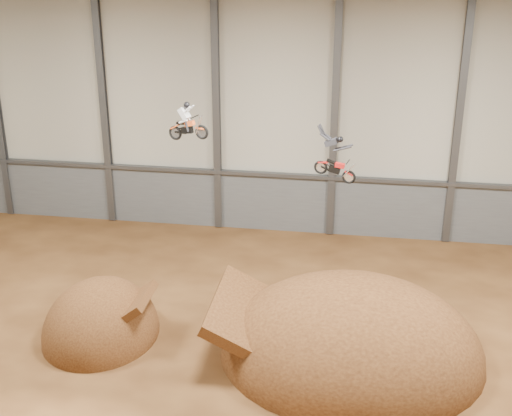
{
  "coord_description": "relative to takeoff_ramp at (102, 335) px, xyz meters",
  "views": [
    {
      "loc": [
        4.91,
        -23.73,
        17.53
      ],
      "look_at": [
        0.61,
        4.0,
        5.9
      ],
      "focal_mm": 50.0,
      "sensor_mm": 36.0,
      "label": 1
    }
  ],
  "objects": [
    {
      "name": "fmx_rider_a",
      "position": [
        3.6,
        3.15,
        9.27
      ],
      "size": [
        2.39,
        1.43,
        2.11
      ],
      "primitive_type": null,
      "rotation": [
        0.0,
        -0.16,
        -0.32
      ],
      "color": "#E45721"
    },
    {
      "name": "takeoff_ramp",
      "position": [
        0.0,
        0.0,
        0.0
      ],
      "size": [
        5.12,
        5.91,
        5.12
      ],
      "primitive_type": "ellipsoid",
      "color": "#3E210F",
      "rests_on": "ground"
    },
    {
      "name": "steel_column_4",
      "position": [
        16.16,
        12.52,
        7.0
      ],
      "size": [
        0.4,
        0.36,
        13.9
      ],
      "primitive_type": "cube",
      "color": "#47494F",
      "rests_on": "ground"
    },
    {
      "name": "steel_column_2",
      "position": [
        2.82,
        12.52,
        7.0
      ],
      "size": [
        0.4,
        0.36,
        13.9
      ],
      "primitive_type": "cube",
      "color": "#47494F",
      "rests_on": "ground"
    },
    {
      "name": "back_wall",
      "position": [
        6.16,
        12.72,
        7.0
      ],
      "size": [
        40.0,
        0.1,
        14.0
      ],
      "primitive_type": "cube",
      "color": "beige",
      "rests_on": "ground"
    },
    {
      "name": "floor",
      "position": [
        6.16,
        -2.28,
        0.0
      ],
      "size": [
        40.0,
        40.0,
        0.0
      ],
      "primitive_type": "plane",
      "color": "#492A13",
      "rests_on": "ground"
    },
    {
      "name": "steel_rail",
      "position": [
        6.16,
        12.47,
        3.55
      ],
      "size": [
        39.8,
        0.35,
        0.2
      ],
      "primitive_type": "cube",
      "color": "#47494F",
      "rests_on": "lower_band_back"
    },
    {
      "name": "lower_band_back",
      "position": [
        6.16,
        12.62,
        1.75
      ],
      "size": [
        39.8,
        0.18,
        3.5
      ],
      "primitive_type": "cube",
      "color": "slate",
      "rests_on": "ground"
    },
    {
      "name": "steel_column_1",
      "position": [
        -3.84,
        12.52,
        7.0
      ],
      "size": [
        0.4,
        0.36,
        13.9
      ],
      "primitive_type": "cube",
      "color": "#47494F",
      "rests_on": "ground"
    },
    {
      "name": "steel_column_3",
      "position": [
        9.49,
        12.52,
        7.0
      ],
      "size": [
        0.4,
        0.36,
        13.9
      ],
      "primitive_type": "cube",
      "color": "#47494F",
      "rests_on": "ground"
    },
    {
      "name": "landing_ramp",
      "position": [
        11.13,
        0.08,
        0.0
      ],
      "size": [
        11.22,
        9.93,
        6.48
      ],
      "primitive_type": "ellipsoid",
      "color": "#3E210F",
      "rests_on": "ground"
    },
    {
      "name": "ceiling",
      "position": [
        6.16,
        -2.28,
        14.0
      ],
      "size": [
        40.0,
        40.0,
        0.0
      ],
      "primitive_type": "plane",
      "color": "black",
      "rests_on": "back_wall"
    },
    {
      "name": "fmx_rider_b",
      "position": [
        9.94,
        2.62,
        8.15
      ],
      "size": [
        2.94,
        1.25,
        2.59
      ],
      "primitive_type": null,
      "rotation": [
        0.0,
        0.22,
        -0.2
      ],
      "color": "red"
    }
  ]
}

